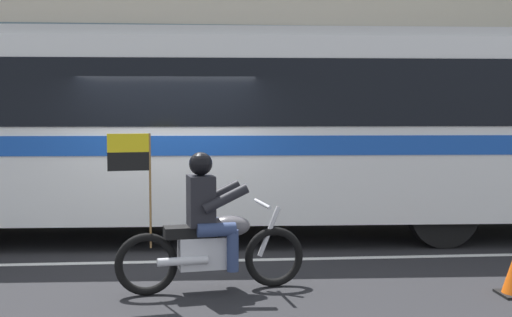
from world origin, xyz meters
TOP-DOWN VIEW (x-y plane):
  - ground_plane at (0.00, 0.00)m, footprint 60.00×60.00m
  - sidewalk_curb at (0.00, 5.10)m, footprint 28.00×3.80m
  - lane_center_stripe at (0.00, -0.60)m, footprint 26.60×0.14m
  - transit_bus at (0.40, 1.19)m, footprint 13.37×3.09m
  - motorcycle_with_rider at (0.57, -2.07)m, footprint 2.18×0.72m
  - fire_hydrant at (3.26, 3.60)m, footprint 0.22×0.30m

SIDE VIEW (x-z plane):
  - ground_plane at x=0.00m, z-range 0.00..0.00m
  - lane_center_stripe at x=0.00m, z-range 0.00..0.01m
  - sidewalk_curb at x=0.00m, z-range 0.00..0.15m
  - fire_hydrant at x=3.26m, z-range 0.14..0.89m
  - motorcycle_with_rider at x=0.57m, z-range -0.22..1.55m
  - transit_bus at x=0.40m, z-range 0.27..3.49m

